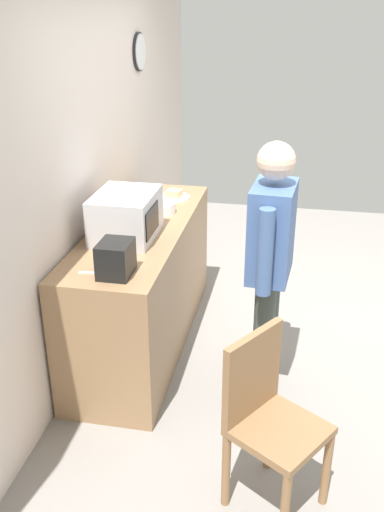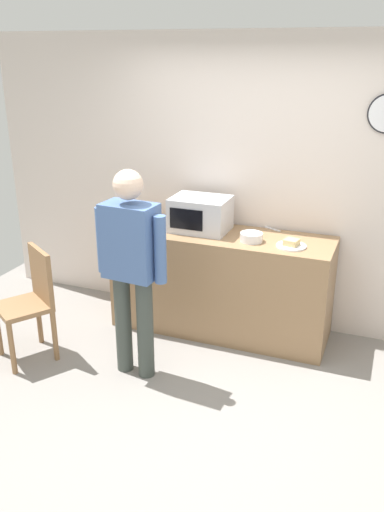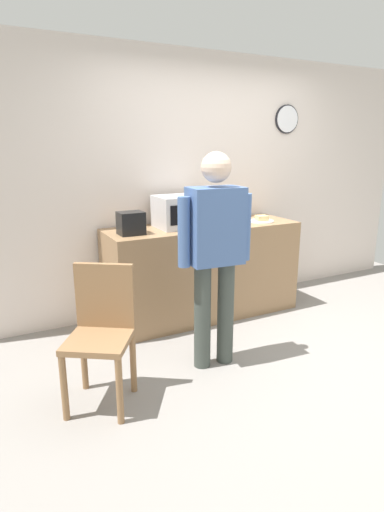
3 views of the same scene
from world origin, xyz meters
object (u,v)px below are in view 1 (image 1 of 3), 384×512
at_px(wooden_chair, 267,415).
at_px(person_standing, 270,255).
at_px(microwave, 126,216).
at_px(salad_bowl, 162,208).
at_px(sandwich_plate, 174,196).
at_px(fork_utensil, 118,205).
at_px(toaster, 116,259).
at_px(spoon_utensil, 93,273).

bearing_deg(wooden_chair, person_standing, 4.46).
xyz_separation_m(person_standing, wooden_chair, (-0.91, -0.07, -0.44)).
bearing_deg(microwave, salad_bowl, -13.38).
bearing_deg(microwave, person_standing, -101.51).
distance_m(sandwich_plate, fork_utensil, 0.46).
height_order(toaster, fork_utensil, toaster).
bearing_deg(toaster, salad_bowl, -0.69).
xyz_separation_m(microwave, person_standing, (-0.19, -0.95, -0.12)).
height_order(person_standing, wooden_chair, person_standing).
xyz_separation_m(toaster, fork_utensil, (1.15, 0.36, -0.10)).
bearing_deg(wooden_chair, sandwich_plate, 24.69).
bearing_deg(sandwich_plate, person_standing, -141.56).
xyz_separation_m(microwave, fork_utensil, (0.60, 0.26, -0.15)).
bearing_deg(toaster, fork_utensil, 17.45).
bearing_deg(wooden_chair, toaster, 59.25).
bearing_deg(fork_utensil, salad_bowl, -104.16).
relative_size(sandwich_plate, salad_bowl, 1.30).
bearing_deg(wooden_chair, spoon_utensil, 63.24).
xyz_separation_m(sandwich_plate, salad_bowl, (-0.34, 0.01, 0.02)).
distance_m(salad_bowl, person_standing, 1.09).
relative_size(sandwich_plate, person_standing, 0.15).
xyz_separation_m(fork_utensil, spoon_utensil, (-1.17, -0.23, 0.00)).
height_order(toaster, wooden_chair, toaster).
distance_m(sandwich_plate, person_standing, 1.32).
distance_m(sandwich_plate, toaster, 1.40).
bearing_deg(fork_utensil, wooden_chair, -142.97).
relative_size(sandwich_plate, spoon_utensil, 1.45).
bearing_deg(fork_utensil, person_standing, -123.17).
bearing_deg(salad_bowl, person_standing, -129.82).
bearing_deg(sandwich_plate, microwave, 171.11).
bearing_deg(toaster, wooden_chair, -120.75).
xyz_separation_m(sandwich_plate, person_standing, (-1.04, -0.82, 0.01)).
height_order(sandwich_plate, salad_bowl, salad_bowl).
distance_m(microwave, fork_utensil, 0.67).
relative_size(sandwich_plate, toaster, 1.12).
bearing_deg(toaster, sandwich_plate, -1.03).
height_order(microwave, wooden_chair, microwave).
height_order(spoon_utensil, wooden_chair, spoon_utensil).
xyz_separation_m(salad_bowl, spoon_utensil, (-1.07, 0.15, -0.03)).
distance_m(toaster, fork_utensil, 1.21).
distance_m(salad_bowl, fork_utensil, 0.39).
height_order(toaster, spoon_utensil, toaster).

